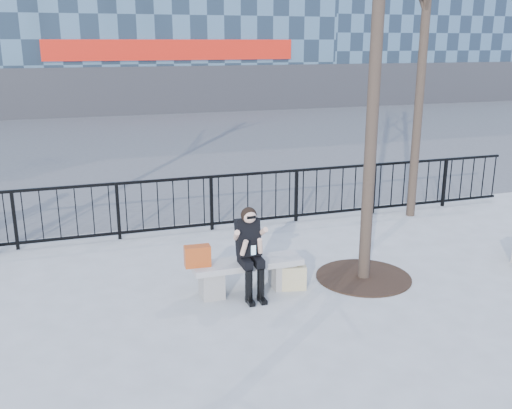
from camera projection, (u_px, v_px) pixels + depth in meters
name	position (u px, v px, depth m)	size (l,w,h in m)	color
ground	(247.00, 291.00, 8.57)	(120.00, 120.00, 0.00)	gray
street_surface	(133.00, 137.00, 22.26)	(60.00, 23.00, 0.01)	#474747
railing	(202.00, 204.00, 11.15)	(14.00, 0.06, 1.10)	black
tree_grate	(363.00, 277.00, 9.04)	(1.50, 1.50, 0.02)	black
bench_main	(247.00, 272.00, 8.48)	(1.65, 0.46, 0.49)	slate
seated_woman	(250.00, 253.00, 8.24)	(0.50, 0.64, 1.34)	black
handbag	(197.00, 256.00, 8.18)	(0.37, 0.18, 0.31)	#AC4015
shopping_bag	(293.00, 278.00, 8.57)	(0.39, 0.14, 0.37)	#CABC8E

